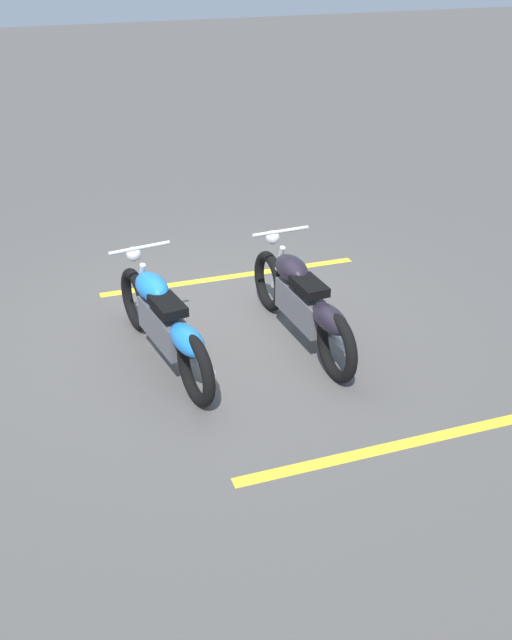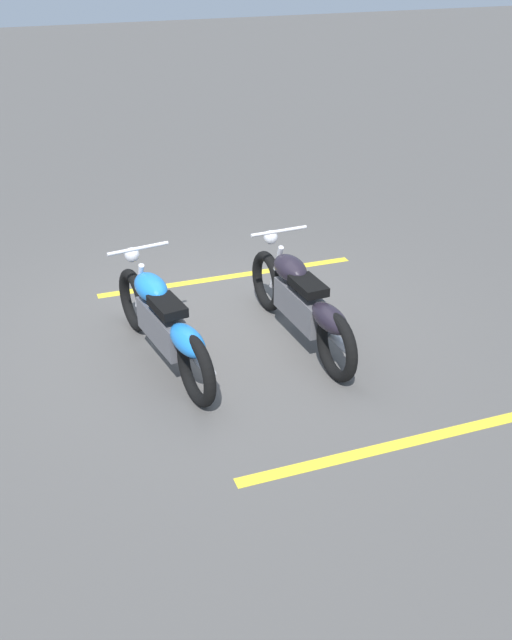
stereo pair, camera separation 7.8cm
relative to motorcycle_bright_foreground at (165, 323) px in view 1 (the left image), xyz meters
The scene contains 5 objects.
ground_plane 0.96m from the motorcycle_bright_foreground, 124.89° to the left, with size 60.00×60.00×0.00m, color #514F4C.
motorcycle_bright_foreground is the anchor object (origin of this frame).
motorcycle_dark_foreground 1.40m from the motorcycle_bright_foreground, 85.21° to the left, with size 2.23×0.62×1.04m.
parking_stripe_near 2.15m from the motorcycle_bright_foreground, 142.32° to the left, with size 3.20×0.12×0.01m, color yellow.
parking_stripe_mid 2.56m from the motorcycle_bright_foreground, 39.16° to the left, with size 3.20×0.12×0.01m, color yellow.
Camera 1 is at (6.31, -2.12, 3.70)m, focal length 40.16 mm.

